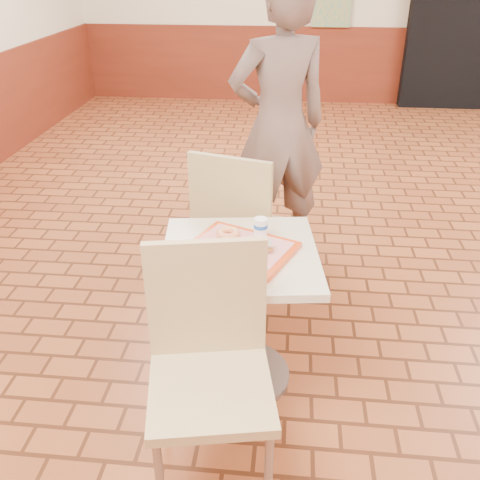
# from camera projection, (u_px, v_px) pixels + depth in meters

# --- Properties ---
(wainscot_band) EXTENTS (8.00, 10.00, 1.00)m
(wainscot_band) POSITION_uv_depth(u_px,v_px,m) (473.00, 238.00, 2.96)
(wainscot_band) COLOR maroon
(wainscot_band) RESTS_ON ground
(corridor_doorway) EXTENTS (1.60, 0.22, 2.20)m
(corridor_doorway) POSITION_uv_depth(u_px,v_px,m) (473.00, 21.00, 6.83)
(corridor_doorway) COLOR black
(corridor_doorway) RESTS_ON ground
(main_table) EXTENTS (0.69, 0.69, 0.73)m
(main_table) POSITION_uv_depth(u_px,v_px,m) (240.00, 296.00, 2.49)
(main_table) COLOR beige
(main_table) RESTS_ON ground
(chair_main_front) EXTENTS (0.54, 0.54, 0.99)m
(chair_main_front) POSITION_uv_depth(u_px,v_px,m) (209.00, 358.00, 2.02)
(chair_main_front) COLOR tan
(chair_main_front) RESTS_ON ground
(chair_main_back) EXTENTS (0.57, 0.57, 0.99)m
(chair_main_back) POSITION_uv_depth(u_px,v_px,m) (239.00, 225.00, 2.99)
(chair_main_back) COLOR tan
(chair_main_back) RESTS_ON ground
(customer) EXTENTS (0.79, 0.66, 1.83)m
(customer) POSITION_uv_depth(u_px,v_px,m) (279.00, 126.00, 3.42)
(customer) COLOR #735F59
(customer) RESTS_ON ground
(serving_tray) EXTENTS (0.45, 0.35, 0.03)m
(serving_tray) POSITION_uv_depth(u_px,v_px,m) (240.00, 249.00, 2.37)
(serving_tray) COLOR #DB4010
(serving_tray) RESTS_ON main_table
(ring_donut) EXTENTS (0.11, 0.11, 0.03)m
(ring_donut) POSITION_uv_depth(u_px,v_px,m) (228.00, 233.00, 2.43)
(ring_donut) COLOR #F18E58
(ring_donut) RESTS_ON serving_tray
(long_john_donut) EXTENTS (0.16, 0.08, 0.05)m
(long_john_donut) POSITION_uv_depth(u_px,v_px,m) (255.00, 248.00, 2.30)
(long_john_donut) COLOR #C38539
(long_john_donut) RESTS_ON serving_tray
(paper_cup) EXTENTS (0.06, 0.06, 0.08)m
(paper_cup) POSITION_uv_depth(u_px,v_px,m) (261.00, 226.00, 2.44)
(paper_cup) COLOR white
(paper_cup) RESTS_ON serving_tray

